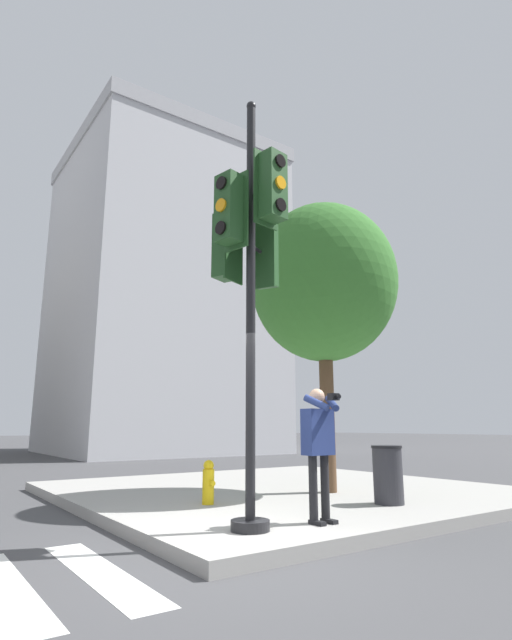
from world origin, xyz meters
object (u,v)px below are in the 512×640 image
object	(u,v)px
traffic_signal_pole	(249,253)
street_tree	(324,283)
trash_bin	(388,474)
person_photographer	(319,441)
fire_hydrant	(208,482)

from	to	relation	value
traffic_signal_pole	street_tree	bearing A→B (deg)	32.18
traffic_signal_pole	trash_bin	distance (m)	4.19
person_photographer	street_tree	bearing A→B (deg)	44.56
traffic_signal_pole	person_photographer	distance (m)	2.59
fire_hydrant	trash_bin	distance (m)	2.83
trash_bin	traffic_signal_pole	bearing A→B (deg)	-172.07
person_photographer	street_tree	distance (m)	4.30
person_photographer	trash_bin	size ratio (longest dim) A/B	1.88
street_tree	fire_hydrant	bearing A→B (deg)	179.60
person_photographer	fire_hydrant	distance (m)	2.31
traffic_signal_pole	trash_bin	xyz separation A→B (m)	(2.95, 0.41, -2.94)
street_tree	fire_hydrant	size ratio (longest dim) A/B	8.45
traffic_signal_pole	person_photographer	bearing A→B (deg)	-8.63
street_tree	trash_bin	world-z (taller)	street_tree
person_photographer	trash_bin	xyz separation A→B (m)	(1.95, 0.56, -0.56)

